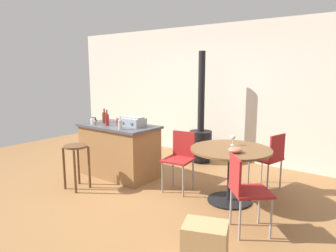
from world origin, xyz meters
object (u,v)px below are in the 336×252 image
toolbox (133,122)px  bottle_0 (120,124)px  bottle_2 (107,119)px  serving_bowl (235,150)px  cup_1 (119,120)px  wine_glass (233,138)px  dining_table (230,161)px  folding_chair_far (245,188)px  cup_0 (122,122)px  kitchen_island (119,150)px  folding_chair_left (270,156)px  wood_stove (201,136)px  cup_3 (94,120)px  wooden_stool (76,157)px  cup_4 (93,122)px  cup_2 (107,119)px  folding_chair_near (180,156)px  cardboard_box (205,246)px  bottle_1 (104,117)px

toolbox → bottle_0: bearing=-83.4°
bottle_2 → serving_bowl: size_ratio=1.46×
bottle_2 → cup_1: (-0.03, 0.30, -0.06)m
wine_glass → serving_bowl: bearing=-60.6°
dining_table → cup_1: (-2.15, 0.03, 0.34)m
folding_chair_far → cup_0: size_ratio=7.58×
kitchen_island → folding_chair_left: bearing=21.7°
wood_stove → toolbox: bearing=-105.6°
dining_table → cup_0: bearing=-178.6°
cup_3 → wooden_stool: bearing=-59.6°
wood_stove → cup_4: bearing=-121.5°
folding_chair_left → cup_2: size_ratio=7.25×
toolbox → wooden_stool: bearing=-112.4°
toolbox → cup_1: (-0.43, 0.10, -0.03)m
kitchen_island → serving_bowl: size_ratio=7.46×
bottle_2 → folding_chair_near: bearing=10.2°
kitchen_island → cup_4: bearing=-150.5°
serving_bowl → cup_0: bearing=176.9°
folding_chair_left → cup_1: (-2.43, -0.74, 0.41)m
wooden_stool → cup_2: size_ratio=5.69×
bottle_2 → serving_bowl: 2.26m
wine_glass → folding_chair_far: bearing=-56.8°
bottle_2 → cup_0: (0.11, 0.23, -0.06)m
toolbox → wine_glass: 1.68m
kitchen_island → cup_4: size_ratio=12.58×
cup_0 → cup_3: 0.53m
kitchen_island → cup_2: (-0.41, 0.11, 0.49)m
wooden_stool → cup_1: 1.07m
kitchen_island → folding_chair_near: kitchen_island is taller
serving_bowl → folding_chair_near: bearing=172.3°
wood_stove → kitchen_island: bearing=-114.0°
toolbox → cup_1: bearing=166.5°
dining_table → folding_chair_far: 0.83m
dining_table → cardboard_box: dining_table is taller
wood_stove → bottle_2: bearing=-115.7°
bottle_2 → wine_glass: bottle_2 is taller
folding_chair_left → toolbox: bearing=-157.0°
cup_0 → serving_bowl: (2.14, -0.12, -0.14)m
dining_table → bottle_2: (-2.12, -0.28, 0.40)m
bottle_1 → cup_4: (-0.05, -0.22, -0.05)m
bottle_1 → cup_1: size_ratio=2.05×
folding_chair_left → cup_4: (-2.66, -1.13, 0.42)m
bottle_1 → cup_2: (-0.07, 0.12, -0.04)m
wooden_stool → cup_2: cup_2 is taller
wooden_stool → cup_1: cup_1 is taller
wine_glass → serving_bowl: wine_glass is taller
bottle_0 → cup_1: 0.64m
bottle_0 → cup_4: size_ratio=1.93×
folding_chair_near → cardboard_box: size_ratio=2.04×
wooden_stool → cup_1: (-0.07, 0.98, 0.42)m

